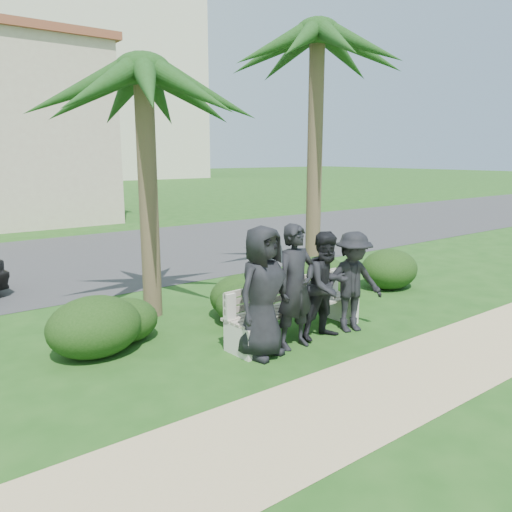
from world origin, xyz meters
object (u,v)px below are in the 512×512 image
(man_a, at_px, (262,292))
(man_d, at_px, (353,282))
(palm_right, at_px, (317,36))
(park_bench, at_px, (295,312))
(man_b, at_px, (296,287))
(man_c, at_px, (327,286))
(palm_left, at_px, (143,73))

(man_a, xyz_separation_m, man_d, (1.75, -0.05, -0.12))
(man_a, distance_m, palm_right, 6.09)
(palm_right, bearing_deg, man_a, -142.31)
(park_bench, relative_size, palm_right, 0.40)
(park_bench, distance_m, man_b, 0.70)
(park_bench, relative_size, man_c, 1.48)
(man_b, distance_m, man_d, 1.17)
(man_a, relative_size, palm_right, 0.30)
(man_c, relative_size, palm_right, 0.27)
(man_d, height_order, palm_right, palm_right)
(man_b, relative_size, palm_left, 0.36)
(man_d, bearing_deg, man_b, -165.06)
(park_bench, distance_m, palm_left, 4.49)
(palm_left, bearing_deg, park_bench, -59.92)
(man_b, distance_m, man_c, 0.63)
(man_b, relative_size, man_d, 1.13)
(man_b, bearing_deg, man_a, 176.96)
(park_bench, height_order, palm_right, palm_right)
(man_a, height_order, man_c, man_a)
(park_bench, bearing_deg, man_c, -52.40)
(palm_right, bearing_deg, man_c, -129.92)
(man_c, height_order, palm_left, palm_left)
(park_bench, height_order, palm_left, palm_left)
(palm_left, bearing_deg, palm_right, 1.63)
(man_a, bearing_deg, palm_right, 25.61)
(man_c, relative_size, man_d, 1.03)
(man_b, bearing_deg, park_bench, 49.15)
(man_a, xyz_separation_m, palm_left, (-0.42, 2.58, 3.12))
(man_a, distance_m, man_c, 1.21)
(man_d, xyz_separation_m, palm_left, (-2.17, 2.63, 3.24))
(man_c, xyz_separation_m, palm_left, (-1.63, 2.62, 3.21))
(man_a, bearing_deg, park_bench, 8.29)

